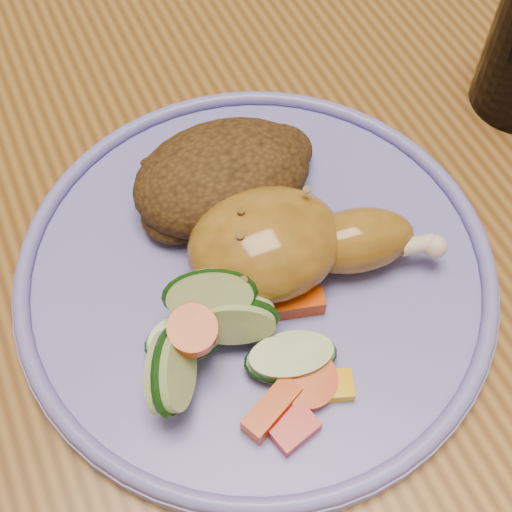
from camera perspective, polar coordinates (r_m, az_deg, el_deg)
name	(u,v)px	position (r m, az deg, el deg)	size (l,w,h in m)	color
ground	(242,451)	(1.18, -1.13, -15.35)	(4.00, 4.00, 0.00)	brown
dining_table	(228,207)	(0.58, -2.24, 3.90)	(0.90, 1.40, 0.75)	brown
plate	(256,274)	(0.44, 0.00, -1.45)	(0.29, 0.29, 0.01)	#6B69BD
plate_rim	(256,265)	(0.43, 0.00, -0.70)	(0.29, 0.29, 0.01)	#6B69BD
chicken_leg	(288,243)	(0.42, 2.55, 1.02)	(0.15, 0.09, 0.05)	olive
rice_pilaf	(226,177)	(0.45, -2.46, 6.36)	(0.12, 0.08, 0.05)	#442C11
vegetable_pile	(230,342)	(0.39, -2.06, -6.90)	(0.13, 0.12, 0.06)	#A50A05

